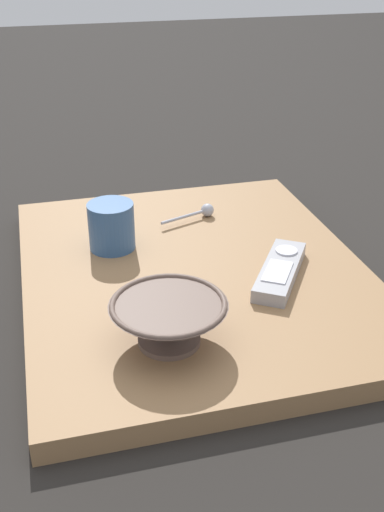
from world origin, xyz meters
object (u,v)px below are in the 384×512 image
Objects in this scene: cereal_bowl at (169,320)px; teaspoon at (203,211)px; tv_remote_near at (280,271)px; coffee_mug at (111,226)px.

cereal_bowl is 0.41m from teaspoon.
teaspoon is 0.26m from tv_remote_near.
coffee_mug is 0.21m from teaspoon.
tv_remote_near is at bearing -59.17° from cereal_bowl.
cereal_bowl reaches higher than tv_remote_near.
teaspoon is at bearing -66.68° from coffee_mug.
coffee_mug is (0.30, 0.03, 0.00)m from cereal_bowl.
cereal_bowl is 1.43× the size of teaspoon.
cereal_bowl is 0.30m from coffee_mug.
cereal_bowl is 0.89× the size of tv_remote_near.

